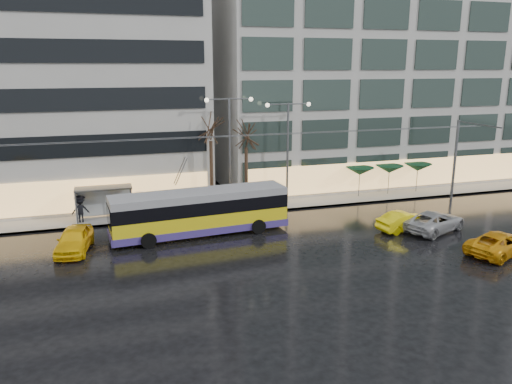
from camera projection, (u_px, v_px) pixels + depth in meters
name	position (u px, v px, depth m)	size (l,w,h in m)	color
ground	(242.00, 258.00, 31.01)	(140.00, 140.00, 0.00)	black
sidewalk	(222.00, 199.00, 44.53)	(80.00, 10.00, 0.15)	gray
kerb	(236.00, 214.00, 39.95)	(80.00, 0.10, 0.15)	slate
building_right	(371.00, 55.00, 50.86)	(32.00, 14.00, 25.00)	#A6A59F
trolleybus	(200.00, 214.00, 34.92)	(12.57, 5.13, 5.75)	yellow
catenary	(226.00, 166.00, 37.60)	(42.24, 5.12, 7.00)	#595B60
bus_shelter	(99.00, 196.00, 38.07)	(4.20, 1.60, 2.51)	#595B60
street_lamp_near	(230.00, 138.00, 40.10)	(3.96, 0.36, 9.03)	#595B60
street_lamp_far	(288.00, 138.00, 41.58)	(3.96, 0.36, 8.53)	#595B60
tree_a	(210.00, 124.00, 39.60)	(3.20, 3.20, 8.40)	black
tree_b	(246.00, 131.00, 40.80)	(3.20, 3.20, 7.70)	black
parasol_a	(360.00, 171.00, 44.55)	(2.50, 2.50, 2.65)	#595B60
parasol_b	(389.00, 169.00, 45.40)	(2.50, 2.50, 2.65)	#595B60
parasol_c	(418.00, 167.00, 46.25)	(2.50, 2.50, 2.65)	#595B60
taxi_a	(74.00, 240.00, 31.96)	(1.88, 4.67, 1.59)	yellow
taxi_b	(405.00, 221.00, 36.03)	(1.47, 4.22, 1.39)	yellow
taxi_c	(500.00, 243.00, 31.55)	(2.36, 5.13, 1.42)	orange
sedan_silver	(434.00, 221.00, 35.91)	(2.42, 5.25, 1.46)	#A2A3A7
pedestrian_a	(140.00, 200.00, 38.31)	(1.10, 1.12, 2.19)	black
pedestrian_b	(119.00, 207.00, 38.82)	(0.90, 0.82, 1.51)	black
pedestrian_c	(80.00, 208.00, 37.37)	(1.28, 0.85, 2.11)	black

